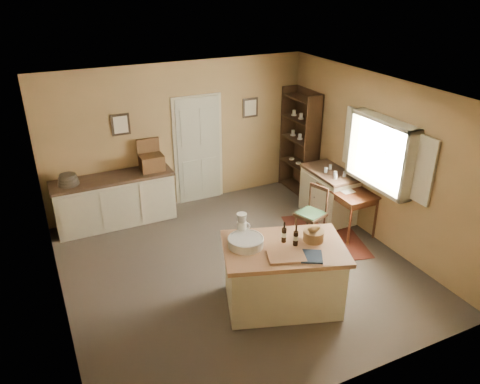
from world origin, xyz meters
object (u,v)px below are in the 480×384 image
object	(u,v)px
right_cabinet	(328,194)
shelving_unit	(301,142)
writing_desk	(347,194)
sideboard	(115,199)
desk_chair	(311,215)
work_island	(282,274)

from	to	relation	value
right_cabinet	shelving_unit	size ratio (longest dim) A/B	0.52
writing_desk	shelving_unit	bearing A→B (deg)	84.92
sideboard	shelving_unit	world-z (taller)	shelving_unit
shelving_unit	sideboard	bearing A→B (deg)	176.90
sideboard	shelving_unit	xyz separation A→B (m)	(3.70, -0.20, 0.55)
desk_chair	right_cabinet	bearing A→B (deg)	15.72
writing_desk	desk_chair	distance (m)	0.76
work_island	writing_desk	size ratio (longest dim) A/B	1.82
desk_chair	shelving_unit	bearing A→B (deg)	43.15
work_island	shelving_unit	distance (m)	3.76
sideboard	writing_desk	bearing A→B (deg)	-28.63
work_island	desk_chair	xyz separation A→B (m)	(1.29, 1.28, -0.03)
sideboard	shelving_unit	bearing A→B (deg)	-3.10
writing_desk	shelving_unit	world-z (taller)	shelving_unit
shelving_unit	right_cabinet	bearing A→B (deg)	-97.24
sideboard	right_cabinet	world-z (taller)	sideboard
desk_chair	right_cabinet	size ratio (longest dim) A/B	0.84
sideboard	right_cabinet	size ratio (longest dim) A/B	1.93
work_island	right_cabinet	distance (m)	2.70
work_island	desk_chair	world-z (taller)	work_island
right_cabinet	shelving_unit	world-z (taller)	shelving_unit
shelving_unit	writing_desk	bearing A→B (deg)	-95.08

